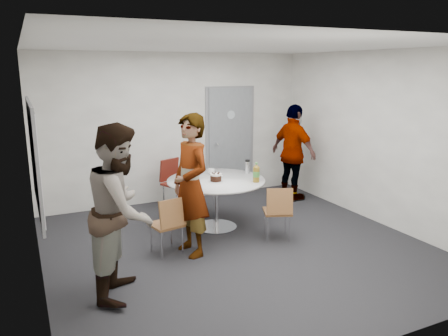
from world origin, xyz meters
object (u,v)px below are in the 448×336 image
person_main (191,185)px  person_left (121,211)px  table (218,186)px  chair_far (174,178)px  chair_near_left (169,221)px  chair_near_right (278,208)px  door (230,142)px  whiteboard (35,157)px  person_right (293,153)px

person_main → person_left: 1.23m
person_main → table: bearing=126.6°
table → chair_far: (-0.29, 1.24, -0.14)m
chair_near_left → chair_near_right: chair_near_right is taller
person_main → door: bearing=135.6°
door → chair_near_right: 2.63m
chair_near_left → person_left: 1.12m
chair_near_left → whiteboard: bearing=166.5°
person_main → chair_near_left: bearing=-106.7°
chair_near_left → chair_near_right: (1.57, -0.17, 0.00)m
chair_near_right → person_left: bearing=-144.6°
whiteboard → chair_near_left: (1.52, -0.08, -0.97)m
whiteboard → chair_far: (2.24, 1.83, -0.92)m
whiteboard → table: whiteboard is taller
whiteboard → person_right: bearing=17.0°
table → whiteboard: bearing=-166.9°
chair_far → person_left: 3.02m
door → person_right: (0.85, -0.93, -0.13)m
person_right → table: bearing=100.9°
chair_far → person_left: (-1.46, -2.61, 0.41)m
chair_far → person_left: bearing=38.0°
door → whiteboard: door is taller
table → person_right: size_ratio=0.83×
door → chair_near_left: bearing=-130.8°
person_main → person_left: size_ratio=1.00×
table → person_left: (-1.75, -1.36, 0.27)m
table → chair_near_right: (0.56, -0.84, -0.18)m
chair_near_left → person_main: person_main is taller
chair_far → table: bearing=80.4°
chair_near_left → table: bearing=23.1°
table → person_main: 1.04m
whiteboard → person_right: (4.41, 1.35, -0.56)m
chair_near_left → chair_far: 2.04m
chair_far → person_right: 2.25m
whiteboard → table: size_ratio=1.28×
chair_near_right → chair_far: 2.25m
table → chair_near_right: size_ratio=1.85×
chair_near_right → person_right: bearing=73.1°
chair_near_right → person_main: size_ratio=0.43×
chair_near_left → person_left: person_left is taller
table → person_main: size_ratio=0.79×
table → person_right: bearing=22.0°
chair_far → person_main: bearing=55.2°
whiteboard → chair_far: 3.04m
person_main → person_right: size_ratio=1.05×
person_left → person_right: (3.63, 2.12, -0.05)m
chair_near_right → chair_far: bearing=134.9°
table → person_left: size_ratio=0.79×
person_main → chair_near_right: bearing=75.7°
table → chair_near_right: table is taller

